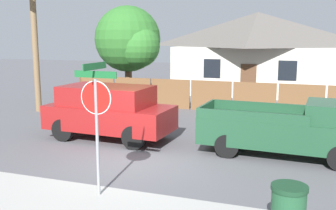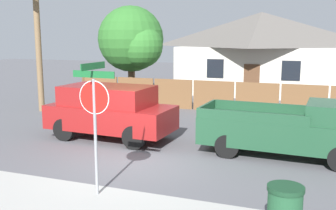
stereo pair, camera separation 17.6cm
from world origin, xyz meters
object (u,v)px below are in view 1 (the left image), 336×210
Objects in this scene: house at (257,51)px; red_suv at (109,111)px; orange_pickup at (292,129)px; oak_tree at (130,41)px; stop_sign at (96,106)px.

red_suv is at bearing -103.16° from house.
red_suv is 0.88× the size of orange_pickup.
oak_tree is 13.77m from stop_sign.
oak_tree reaches higher than stop_sign.
orange_pickup is at bearing -42.13° from oak_tree.
red_suv is 6.12m from orange_pickup.
orange_pickup is 6.14m from stop_sign.
red_suv reaches higher than orange_pickup.
stop_sign reaches higher than red_suv.
house is 3.39× the size of stop_sign.
stop_sign is (2.11, -4.51, 1.04)m from red_suv.
house reaches higher than orange_pickup.
orange_pickup is at bearing -78.67° from house.
house is at bearing 87.65° from stop_sign.
house is 8.62m from oak_tree.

